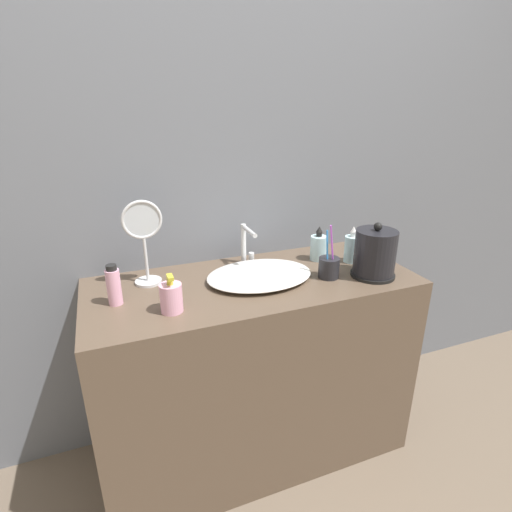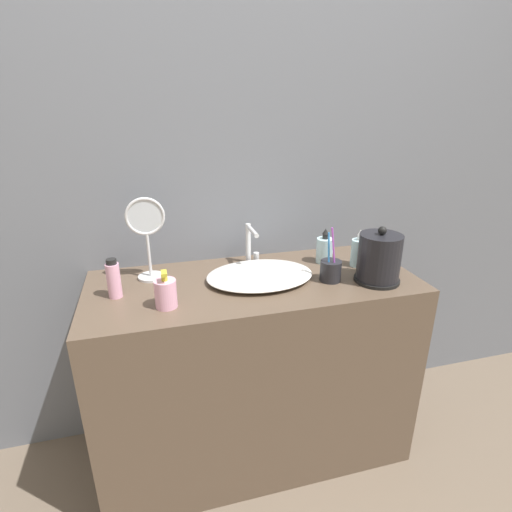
% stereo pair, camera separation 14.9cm
% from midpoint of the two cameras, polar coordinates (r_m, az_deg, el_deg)
% --- Properties ---
extents(ground_plane, '(12.00, 12.00, 0.00)m').
position_cam_midpoint_polar(ground_plane, '(1.85, 0.52, -30.78)').
color(ground_plane, '#6B5B4C').
extents(wall_back, '(6.00, 0.04, 2.60)m').
position_cam_midpoint_polar(wall_back, '(1.67, -6.58, 15.58)').
color(wall_back, slate).
rests_on(wall_back, ground_plane).
extents(vanity_counter, '(1.25, 0.53, 0.82)m').
position_cam_midpoint_polar(vanity_counter, '(1.74, -2.78, -15.92)').
color(vanity_counter, brown).
rests_on(vanity_counter, ground_plane).
extents(sink_basin, '(0.41, 0.30, 0.04)m').
position_cam_midpoint_polar(sink_basin, '(1.53, -2.27, -2.75)').
color(sink_basin, white).
rests_on(sink_basin, vanity_counter).
extents(faucet, '(0.06, 0.15, 0.17)m').
position_cam_midpoint_polar(faucet, '(1.65, -3.98, 1.93)').
color(faucet, silver).
rests_on(faucet, vanity_counter).
extents(electric_kettle, '(0.17, 0.17, 0.22)m').
position_cam_midpoint_polar(electric_kettle, '(1.58, 14.05, 0.10)').
color(electric_kettle, black).
rests_on(electric_kettle, vanity_counter).
extents(toothbrush_cup, '(0.08, 0.08, 0.22)m').
position_cam_midpoint_polar(toothbrush_cup, '(1.55, 7.68, -1.64)').
color(toothbrush_cup, '#232328').
rests_on(toothbrush_cup, vanity_counter).
extents(lotion_bottle, '(0.07, 0.07, 0.13)m').
position_cam_midpoint_polar(lotion_bottle, '(1.34, -15.20, -5.79)').
color(lotion_bottle, '#EAA8C6').
rests_on(lotion_bottle, vanity_counter).
extents(shampoo_bottle, '(0.07, 0.07, 0.15)m').
position_cam_midpoint_polar(shampoo_bottle, '(1.72, 6.47, 1.22)').
color(shampoo_bottle, silver).
rests_on(shampoo_bottle, vanity_counter).
extents(mouthwash_bottle, '(0.05, 0.05, 0.14)m').
position_cam_midpoint_polar(mouthwash_bottle, '(1.44, -22.51, -4.02)').
color(mouthwash_bottle, '#EAA8C6').
rests_on(mouthwash_bottle, vanity_counter).
extents(hand_cream_bottle, '(0.06, 0.06, 0.16)m').
position_cam_midpoint_polar(hand_cream_bottle, '(1.72, 11.15, 1.05)').
color(hand_cream_bottle, silver).
rests_on(hand_cream_bottle, vanity_counter).
extents(vanity_mirror, '(0.14, 0.10, 0.32)m').
position_cam_midpoint_polar(vanity_mirror, '(1.52, -18.50, 2.57)').
color(vanity_mirror, silver).
rests_on(vanity_mirror, vanity_counter).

